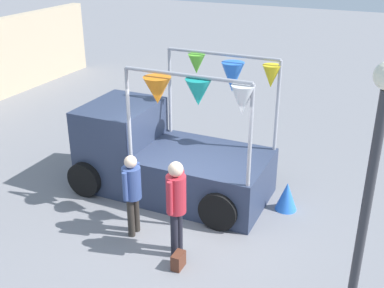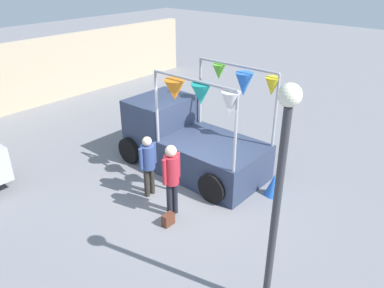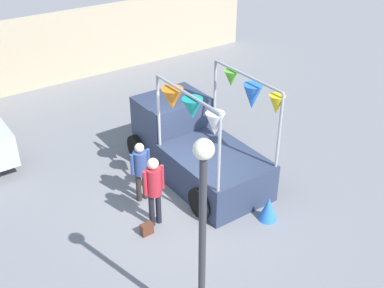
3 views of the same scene
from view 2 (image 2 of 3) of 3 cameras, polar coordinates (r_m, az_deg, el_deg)
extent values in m
plane|color=slate|center=(9.60, -0.85, -7.50)|extent=(60.00, 60.00, 0.00)
cube|color=#2D3851|center=(10.08, 3.37, -2.46)|extent=(1.90, 2.60, 1.00)
cube|color=#2D3851|center=(11.10, -4.76, 2.59)|extent=(1.80, 1.40, 1.80)
cube|color=#8CB2C6|center=(10.93, -4.84, 4.76)|extent=(1.76, 1.37, 0.60)
cylinder|color=black|center=(10.99, -9.46, -0.94)|extent=(0.22, 0.76, 0.76)
cylinder|color=black|center=(12.15, -2.66, 2.13)|extent=(0.22, 0.76, 0.76)
cylinder|color=black|center=(9.13, 3.16, -6.65)|extent=(0.22, 0.76, 0.76)
cylinder|color=black|center=(10.49, 9.57, -2.33)|extent=(0.22, 0.76, 0.76)
cylinder|color=#A5A5AD|center=(9.63, -5.39, 5.56)|extent=(0.07, 0.07, 1.90)
cylinder|color=#A5A5AD|center=(10.83, 1.28, 8.02)|extent=(0.07, 0.07, 1.90)
cylinder|color=#A5A5AD|center=(8.17, 6.65, 1.62)|extent=(0.07, 0.07, 1.90)
cylinder|color=#A5A5AD|center=(9.55, 12.64, 4.86)|extent=(0.07, 0.07, 1.90)
cylinder|color=#A5A5AD|center=(8.53, 0.15, 9.69)|extent=(0.07, 2.44, 0.07)
cylinder|color=#A5A5AD|center=(9.87, 6.91, 11.78)|extent=(0.07, 2.44, 0.07)
cone|color=white|center=(8.01, 5.88, 6.14)|extent=(0.51, 0.51, 0.52)
cone|color=yellow|center=(9.43, 12.10, 8.56)|extent=(0.48, 0.48, 0.46)
cone|color=teal|center=(8.47, 1.38, 7.58)|extent=(0.57, 0.57, 0.48)
cone|color=blue|center=(9.86, 7.91, 8.97)|extent=(0.54, 0.54, 0.62)
cone|color=orange|center=(9.00, -2.66, 8.23)|extent=(0.70, 0.70, 0.50)
cone|color=#66CC33|center=(10.26, 4.13, 10.92)|extent=(0.52, 0.52, 0.41)
cylinder|color=black|center=(11.18, -27.04, -3.53)|extent=(0.18, 0.64, 0.64)
cylinder|color=black|center=(8.60, -3.46, -8.57)|extent=(0.13, 0.13, 0.85)
cylinder|color=black|center=(8.71, -2.62, -8.07)|extent=(0.13, 0.13, 0.85)
cylinder|color=#B22633|center=(8.25, -3.16, -3.95)|extent=(0.34, 0.34, 0.67)
sphere|color=beige|center=(8.03, -3.24, -1.08)|extent=(0.25, 0.25, 0.25)
cylinder|color=#B22633|center=(8.10, -4.25, -4.33)|extent=(0.09, 0.09, 0.61)
cylinder|color=#B22633|center=(8.37, -2.12, -3.18)|extent=(0.09, 0.09, 0.61)
cylinder|color=#2D2823|center=(9.36, -6.93, -5.88)|extent=(0.13, 0.13, 0.76)
cylinder|color=#2D2823|center=(9.46, -6.13, -5.45)|extent=(0.13, 0.13, 0.76)
cylinder|color=#33477F|center=(9.07, -6.74, -1.98)|extent=(0.34, 0.34, 0.61)
sphere|color=beige|center=(8.89, -6.88, 0.39)|extent=(0.23, 0.23, 0.23)
cylinder|color=#33477F|center=(8.93, -7.79, -2.31)|extent=(0.09, 0.09, 0.54)
cylinder|color=#33477F|center=(9.19, -5.75, -1.33)|extent=(0.09, 0.09, 0.54)
cube|color=#592D1E|center=(8.50, -3.66, -11.41)|extent=(0.28, 0.16, 0.28)
cylinder|color=#333338|center=(5.86, 12.50, -11.30)|extent=(0.12, 0.12, 3.62)
sphere|color=#F2EDCC|center=(4.94, 14.69, 7.23)|extent=(0.32, 0.32, 0.32)
cube|color=tan|center=(15.99, -25.93, 8.95)|extent=(18.00, 0.36, 2.60)
cone|color=blue|center=(9.60, 12.41, -6.06)|extent=(0.62, 0.62, 0.60)
camera|label=1|loc=(2.19, -80.19, 1.01)|focal=45.00mm
camera|label=3|loc=(3.37, 126.64, 22.11)|focal=45.00mm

